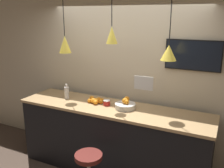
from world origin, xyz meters
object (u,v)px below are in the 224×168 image
Objects in this scene: fruit_bowl at (125,105)px; juice_bottle at (67,92)px; mounted_tv at (193,55)px; spread_jar at (107,103)px.

juice_bottle is at bearing -179.73° from fruit_bowl.
mounted_tv reaches higher than fruit_bowl.
spread_jar is 1.40m from mounted_tv.
fruit_bowl is at bearing -154.46° from mounted_tv.
fruit_bowl is 1.03m from juice_bottle.
spread_jar is at bearing -179.09° from fruit_bowl.
juice_bottle reaches higher than fruit_bowl.
fruit_bowl is 0.30m from spread_jar.
spread_jar is at bearing -160.47° from mounted_tv.
juice_bottle is (-1.03, -0.00, 0.05)m from fruit_bowl.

